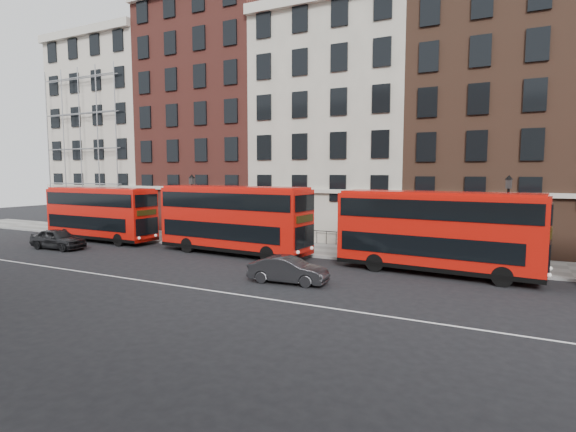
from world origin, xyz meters
The scene contains 13 objects.
ground centered at (0.00, 0.00, 0.00)m, with size 120.00×120.00×0.00m, color black.
pavement centered at (0.00, 10.50, 0.07)m, with size 80.00×5.00×0.15m, color slate.
kerb centered at (0.00, 8.00, 0.08)m, with size 80.00×0.30×0.16m, color gray.
road_centre_line centered at (0.00, -2.00, 0.01)m, with size 70.00×0.12×0.01m, color white.
building_terrace centered at (-0.31, 17.88, 10.24)m, with size 64.00×11.95×22.00m.
bus_a centered at (-16.59, 6.53, 2.35)m, with size 10.50×2.86×4.38m.
bus_b centered at (-3.59, 6.53, 2.51)m, with size 11.30×3.46×4.68m.
bus_c centered at (9.79, 6.53, 2.45)m, with size 11.03×3.46×4.56m.
car_rear centered at (-16.26, 2.42, 0.75)m, with size 1.77×4.41×1.50m, color black.
car_front centered at (3.45, 1.03, 0.67)m, with size 1.42×4.06×1.34m, color #232426.
lamp_post_left centered at (-8.75, 8.57, 3.08)m, with size 0.44×0.44×5.33m.
lamp_post_right centered at (13.24, 8.82, 3.08)m, with size 0.44×0.44×5.33m.
iron_railings centered at (0.00, 12.70, 0.65)m, with size 6.60×0.06×1.00m, color black, non-canonical shape.
Camera 1 is at (13.64, -18.99, 5.61)m, focal length 28.00 mm.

